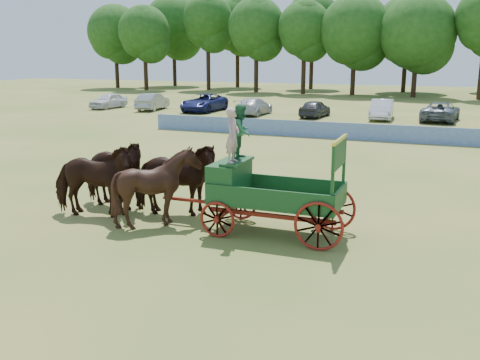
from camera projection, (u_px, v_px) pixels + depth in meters
name	position (u px, v px, depth m)	size (l,w,h in m)	color
ground	(259.00, 222.00, 17.16)	(160.00, 160.00, 0.00)	olive
horse_lead_left	(93.00, 180.00, 17.40)	(1.33, 2.92, 2.47)	black
horse_lead_right	(112.00, 174.00, 18.40)	(1.33, 2.92, 2.47)	black
horse_wheel_left	(157.00, 187.00, 16.55)	(2.00, 2.25, 2.48)	black
horse_wheel_right	(174.00, 179.00, 17.55)	(1.33, 2.92, 2.47)	black
farm_dray	(253.00, 177.00, 15.93)	(6.00, 2.00, 3.79)	maroon
sponsor_banner	(339.00, 131.00, 33.71)	(26.00, 0.08, 1.05)	#1C3599
parked_cars	(375.00, 110.00, 43.95)	(53.33, 6.95, 1.65)	silver
treeline	(366.00, 25.00, 71.20)	(92.07, 23.45, 14.71)	#382314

